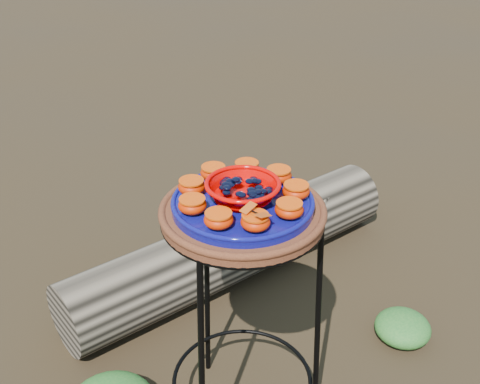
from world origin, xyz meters
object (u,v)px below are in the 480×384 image
red_bowl (243,191)px  driftwood_log (233,247)px  terracotta_saucer (243,214)px  plant_stand (242,327)px  cobalt_plate (243,204)px

red_bowl → driftwood_log: size_ratio=0.12×
terracotta_saucer → red_bowl: size_ratio=2.33×
plant_stand → terracotta_saucer: bearing=0.0°
terracotta_saucer → driftwood_log: (0.32, 0.61, -0.58)m
plant_stand → driftwood_log: size_ratio=0.50×
plant_stand → red_bowl: red_bowl is taller
plant_stand → cobalt_plate: bearing=0.0°
terracotta_saucer → red_bowl: bearing=0.0°
cobalt_plate → driftwood_log: 0.92m
red_bowl → driftwood_log: (0.32, 0.61, -0.65)m
cobalt_plate → driftwood_log: cobalt_plate is taller
terracotta_saucer → driftwood_log: terracotta_saucer is taller
driftwood_log → red_bowl: bearing=-117.8°
red_bowl → terracotta_saucer: bearing=0.0°
terracotta_saucer → plant_stand: bearing=0.0°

